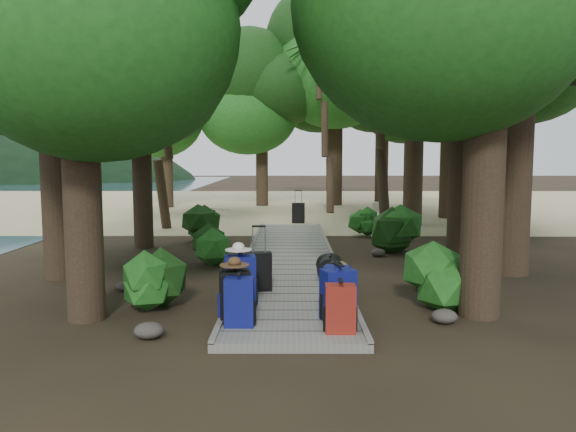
# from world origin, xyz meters

# --- Properties ---
(ground) EXTENTS (120.00, 120.00, 0.00)m
(ground) POSITION_xyz_m (0.00, 0.00, 0.00)
(ground) COLOR #322619
(ground) RESTS_ON ground
(sand_beach) EXTENTS (40.00, 22.00, 0.02)m
(sand_beach) POSITION_xyz_m (0.00, 16.00, 0.01)
(sand_beach) COLOR #C4B784
(sand_beach) RESTS_ON ground
(boardwalk) EXTENTS (2.00, 12.00, 0.12)m
(boardwalk) POSITION_xyz_m (0.00, 1.00, 0.06)
(boardwalk) COLOR slate
(boardwalk) RESTS_ON ground
(backpack_left_a) EXTENTS (0.39, 0.27, 0.72)m
(backpack_left_a) POSITION_xyz_m (-0.68, -4.27, 0.48)
(backpack_left_a) COLOR navy
(backpack_left_a) RESTS_ON boardwalk
(backpack_left_b) EXTENTS (0.46, 0.36, 0.76)m
(backpack_left_b) POSITION_xyz_m (-0.77, -3.96, 0.50)
(backpack_left_b) COLOR black
(backpack_left_b) RESTS_ON boardwalk
(backpack_left_c) EXTENTS (0.50, 0.39, 0.85)m
(backpack_left_c) POSITION_xyz_m (-0.76, -3.26, 0.55)
(backpack_left_c) COLOR navy
(backpack_left_c) RESTS_ON boardwalk
(backpack_left_d) EXTENTS (0.40, 0.35, 0.52)m
(backpack_left_d) POSITION_xyz_m (-0.78, -1.85, 0.38)
(backpack_left_d) COLOR navy
(backpack_left_d) RESTS_ON boardwalk
(backpack_right_a) EXTENTS (0.39, 0.28, 0.69)m
(backpack_right_a) POSITION_xyz_m (0.63, -4.53, 0.46)
(backpack_right_a) COLOR #9C2A0E
(backpack_right_a) RESTS_ON boardwalk
(backpack_right_b) EXTENTS (0.51, 0.44, 0.78)m
(backpack_right_b) POSITION_xyz_m (0.65, -4.00, 0.51)
(backpack_right_b) COLOR navy
(backpack_right_b) RESTS_ON boardwalk
(backpack_right_c) EXTENTS (0.44, 0.37, 0.65)m
(backpack_right_c) POSITION_xyz_m (0.70, -3.14, 0.45)
(backpack_right_c) COLOR navy
(backpack_right_c) RESTS_ON boardwalk
(backpack_right_d) EXTENTS (0.41, 0.32, 0.56)m
(backpack_right_d) POSITION_xyz_m (0.71, -2.93, 0.40)
(backpack_right_d) COLOR #3B3C1A
(backpack_right_d) RESTS_ON boardwalk
(duffel_right_khaki) EXTENTS (0.52, 0.65, 0.38)m
(duffel_right_khaki) POSITION_xyz_m (0.82, -1.87, 0.31)
(duffel_right_khaki) COLOR brown
(duffel_right_khaki) RESTS_ON boardwalk
(duffel_right_black) EXTENTS (0.51, 0.73, 0.43)m
(duffel_right_black) POSITION_xyz_m (0.73, -1.39, 0.33)
(duffel_right_black) COLOR black
(duffel_right_black) RESTS_ON boardwalk
(suitcase_on_boardwalk) EXTENTS (0.44, 0.28, 0.65)m
(suitcase_on_boardwalk) POSITION_xyz_m (-0.53, -2.27, 0.44)
(suitcase_on_boardwalk) COLOR black
(suitcase_on_boardwalk) RESTS_ON boardwalk
(lone_suitcase_on_sand) EXTENTS (0.46, 0.27, 0.72)m
(lone_suitcase_on_sand) POSITION_xyz_m (0.29, 8.26, 0.38)
(lone_suitcase_on_sand) COLOR black
(lone_suitcase_on_sand) RESTS_ON sand_beach
(hat_brown) EXTENTS (0.41, 0.41, 0.12)m
(hat_brown) POSITION_xyz_m (-0.77, -3.99, 0.94)
(hat_brown) COLOR #51351E
(hat_brown) RESTS_ON backpack_left_b
(hat_white) EXTENTS (0.40, 0.40, 0.13)m
(hat_white) POSITION_xyz_m (-0.78, -3.25, 1.04)
(hat_white) COLOR silver
(hat_white) RESTS_ON backpack_left_c
(kayak) EXTENTS (2.09, 3.39, 0.34)m
(kayak) POSITION_xyz_m (-3.15, 10.31, 0.19)
(kayak) COLOR #C44010
(kayak) RESTS_ON sand_beach
(sun_lounger) EXTENTS (1.15, 1.94, 0.59)m
(sun_lounger) POSITION_xyz_m (3.55, 9.65, 0.32)
(sun_lounger) COLOR silver
(sun_lounger) RESTS_ON sand_beach
(tree_right_a) EXTENTS (5.11, 5.11, 8.52)m
(tree_right_a) POSITION_xyz_m (2.80, -3.38, 4.26)
(tree_right_a) COLOR black
(tree_right_a) RESTS_ON ground
(tree_right_c) EXTENTS (5.13, 5.13, 8.87)m
(tree_right_c) POSITION_xyz_m (3.90, 1.19, 4.44)
(tree_right_c) COLOR black
(tree_right_c) RESTS_ON ground
(tree_right_d) EXTENTS (5.40, 5.40, 9.90)m
(tree_right_d) POSITION_xyz_m (5.49, 3.76, 4.95)
(tree_right_d) COLOR black
(tree_right_d) RESTS_ON ground
(tree_right_e) EXTENTS (5.18, 5.18, 9.32)m
(tree_right_e) POSITION_xyz_m (4.21, 7.66, 4.66)
(tree_right_e) COLOR black
(tree_right_e) RESTS_ON ground
(tree_right_f) EXTENTS (5.23, 5.23, 9.34)m
(tree_right_f) POSITION_xyz_m (6.08, 10.03, 4.67)
(tree_right_f) COLOR black
(tree_right_f) RESTS_ON ground
(tree_left_a) EXTENTS (4.60, 4.60, 7.66)m
(tree_left_a) POSITION_xyz_m (-2.97, -3.56, 3.83)
(tree_left_a) COLOR black
(tree_left_a) RESTS_ON ground
(tree_left_b) EXTENTS (4.85, 4.85, 8.74)m
(tree_left_b) POSITION_xyz_m (-4.50, -0.73, 4.37)
(tree_left_b) COLOR black
(tree_left_b) RESTS_ON ground
(tree_left_c) EXTENTS (4.10, 4.10, 7.12)m
(tree_left_c) POSITION_xyz_m (-3.83, 2.99, 3.56)
(tree_left_c) COLOR black
(tree_left_c) RESTS_ON ground
(tree_back_a) EXTENTS (4.76, 4.76, 8.24)m
(tree_back_a) POSITION_xyz_m (-1.34, 15.47, 4.12)
(tree_back_a) COLOR black
(tree_back_a) RESTS_ON ground
(tree_back_b) EXTENTS (6.04, 6.04, 10.78)m
(tree_back_b) POSITION_xyz_m (2.19, 15.95, 5.39)
(tree_back_b) COLOR black
(tree_back_b) RESTS_ON ground
(tree_back_c) EXTENTS (5.14, 5.14, 9.26)m
(tree_back_c) POSITION_xyz_m (4.52, 16.18, 4.63)
(tree_back_c) COLOR black
(tree_back_c) RESTS_ON ground
(tree_back_d) EXTENTS (4.78, 4.78, 7.97)m
(tree_back_d) POSITION_xyz_m (-5.75, 14.70, 3.99)
(tree_back_d) COLOR black
(tree_back_d) RESTS_ON ground
(palm_right_a) EXTENTS (4.50, 4.50, 7.68)m
(palm_right_a) POSITION_xyz_m (3.10, 5.92, 3.84)
(palm_right_a) COLOR #194312
(palm_right_a) RESTS_ON ground
(palm_right_b) EXTENTS (3.85, 3.85, 7.45)m
(palm_right_b) POSITION_xyz_m (5.08, 10.82, 3.72)
(palm_right_b) COLOR #194312
(palm_right_b) RESTS_ON ground
(palm_right_c) EXTENTS (4.43, 4.43, 7.04)m
(palm_right_c) POSITION_xyz_m (1.94, 12.20, 3.52)
(palm_right_c) COLOR #194312
(palm_right_c) RESTS_ON ground
(palm_left_a) EXTENTS (4.30, 4.30, 6.85)m
(palm_left_a) POSITION_xyz_m (-4.32, 6.76, 3.42)
(palm_left_a) COLOR #194312
(palm_left_a) RESTS_ON ground
(rock_left_a) EXTENTS (0.39, 0.35, 0.21)m
(rock_left_a) POSITION_xyz_m (-1.85, -4.43, 0.11)
(rock_left_a) COLOR #4C473F
(rock_left_a) RESTS_ON ground
(rock_left_b) EXTENTS (0.32, 0.29, 0.17)m
(rock_left_b) POSITION_xyz_m (-2.93, -1.83, 0.09)
(rock_left_b) COLOR #4C473F
(rock_left_b) RESTS_ON ground
(rock_left_c) EXTENTS (0.51, 0.45, 0.28)m
(rock_left_c) POSITION_xyz_m (-1.76, 0.72, 0.14)
(rock_left_c) COLOR #4C473F
(rock_left_c) RESTS_ON ground
(rock_left_d) EXTENTS (0.34, 0.30, 0.19)m
(rock_left_d) POSITION_xyz_m (-2.39, 2.67, 0.09)
(rock_left_d) COLOR #4C473F
(rock_left_d) RESTS_ON ground
(rock_right_a) EXTENTS (0.37, 0.33, 0.20)m
(rock_right_a) POSITION_xyz_m (2.19, -3.76, 0.10)
(rock_right_a) COLOR #4C473F
(rock_right_a) RESTS_ON ground
(rock_right_b) EXTENTS (0.54, 0.49, 0.30)m
(rock_right_b) POSITION_xyz_m (2.43, -1.70, 0.15)
(rock_right_b) COLOR #4C473F
(rock_right_b) RESTS_ON ground
(rock_right_c) EXTENTS (0.34, 0.31, 0.19)m
(rock_right_c) POSITION_xyz_m (2.09, 1.65, 0.09)
(rock_right_c) COLOR #4C473F
(rock_right_c) RESTS_ON ground
(rock_right_d) EXTENTS (0.59, 0.53, 0.33)m
(rock_right_d) POSITION_xyz_m (3.10, 4.08, 0.16)
(rock_right_d) COLOR #4C473F
(rock_right_d) RESTS_ON ground
(shrub_left_a) EXTENTS (0.97, 0.97, 0.87)m
(shrub_left_a) POSITION_xyz_m (-2.03, -3.00, 0.44)
(shrub_left_a) COLOR #1A4F17
(shrub_left_a) RESTS_ON ground
(shrub_left_b) EXTENTS (0.85, 0.85, 0.76)m
(shrub_left_b) POSITION_xyz_m (-1.71, 0.59, 0.38)
(shrub_left_b) COLOR #1A4F17
(shrub_left_b) RESTS_ON ground
(shrub_left_c) EXTENTS (1.06, 1.06, 0.96)m
(shrub_left_c) POSITION_xyz_m (-2.54, 4.11, 0.48)
(shrub_left_c) COLOR #1A4F17
(shrub_left_c) RESTS_ON ground
(shrub_right_a) EXTENTS (1.05, 1.05, 0.95)m
(shrub_right_a) POSITION_xyz_m (2.43, -2.96, 0.47)
(shrub_right_a) COLOR #1A4F17
(shrub_right_a) RESTS_ON ground
(shrub_right_b) EXTENTS (1.25, 1.25, 1.13)m
(shrub_right_b) POSITION_xyz_m (2.72, 2.30, 0.56)
(shrub_right_b) COLOR #1A4F17
(shrub_right_b) RESTS_ON ground
(shrub_right_c) EXTENTS (0.91, 0.91, 0.82)m
(shrub_right_c) POSITION_xyz_m (2.13, 5.10, 0.41)
(shrub_right_c) COLOR #1A4F17
(shrub_right_c) RESTS_ON ground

